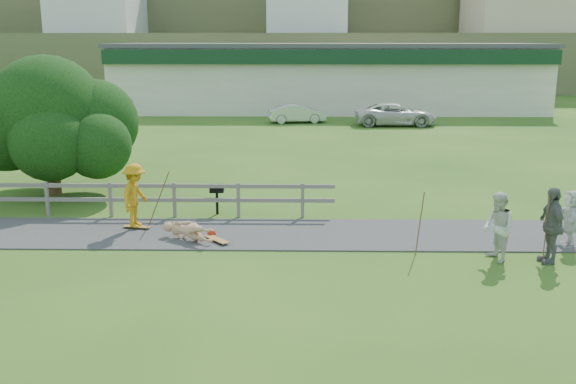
% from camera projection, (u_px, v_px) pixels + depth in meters
% --- Properties ---
extents(ground, '(260.00, 260.00, 0.00)m').
position_uv_depth(ground, '(227.00, 251.00, 16.87)').
color(ground, '#285518').
rests_on(ground, ground).
extents(path, '(34.00, 3.00, 0.04)m').
position_uv_depth(path, '(233.00, 234.00, 18.32)').
color(path, '#3A3A3D').
rests_on(path, ground).
extents(fence, '(15.05, 0.10, 1.10)m').
position_uv_depth(fence, '(91.00, 194.00, 19.99)').
color(fence, slate).
rests_on(fence, ground).
extents(strip_mall, '(32.50, 10.75, 5.10)m').
position_uv_depth(strip_mall, '(327.00, 76.00, 50.17)').
color(strip_mall, beige).
rests_on(strip_mall, ground).
extents(skater_rider, '(0.92, 1.32, 1.86)m').
position_uv_depth(skater_rider, '(135.00, 199.00, 18.55)').
color(skater_rider, '#C38412').
rests_on(skater_rider, ground).
extents(skater_fallen, '(1.22, 1.59, 0.60)m').
position_uv_depth(skater_fallen, '(188.00, 231.00, 17.61)').
color(skater_fallen, tan).
rests_on(skater_fallen, ground).
extents(spectator_a, '(0.82, 0.97, 1.77)m').
position_uv_depth(spectator_a, '(498.00, 227.00, 15.91)').
color(spectator_a, silver).
rests_on(spectator_a, ground).
extents(spectator_b, '(0.54, 1.16, 1.92)m').
position_uv_depth(spectator_b, '(551.00, 225.00, 15.82)').
color(spectator_b, slate).
rests_on(spectator_b, ground).
extents(spectator_d, '(0.79, 1.51, 1.56)m').
position_uv_depth(spectator_d, '(571.00, 218.00, 17.10)').
color(spectator_d, silver).
rests_on(spectator_d, ground).
extents(car_silver, '(3.97, 2.01, 1.25)m').
position_uv_depth(car_silver, '(297.00, 113.00, 42.49)').
color(car_silver, silver).
rests_on(car_silver, ground).
extents(car_white, '(5.19, 2.43, 1.44)m').
position_uv_depth(car_white, '(395.00, 114.00, 41.12)').
color(car_white, silver).
rests_on(car_white, ground).
extents(tree, '(6.43, 6.43, 3.75)m').
position_uv_depth(tree, '(50.00, 142.00, 22.65)').
color(tree, black).
rests_on(tree, ground).
extents(bbq, '(0.46, 0.36, 0.96)m').
position_uv_depth(bbq, '(217.00, 200.00, 20.32)').
color(bbq, black).
rests_on(bbq, ground).
extents(longboard_rider, '(0.84, 0.36, 0.09)m').
position_uv_depth(longboard_rider, '(137.00, 228.00, 18.76)').
color(longboard_rider, olive).
rests_on(longboard_rider, ground).
extents(longboard_fallen, '(0.81, 0.89, 0.11)m').
position_uv_depth(longboard_fallen, '(217.00, 241.00, 17.55)').
color(longboard_fallen, olive).
rests_on(longboard_fallen, ground).
extents(helmet, '(0.24, 0.24, 0.24)m').
position_uv_depth(helmet, '(211.00, 234.00, 17.98)').
color(helmet, '#AE260E').
rests_on(helmet, ground).
extents(pole_rider, '(0.03, 0.03, 1.80)m').
position_uv_depth(pole_rider, '(159.00, 197.00, 18.94)').
color(pole_rider, brown).
rests_on(pole_rider, ground).
extents(pole_spec_left, '(0.03, 0.03, 1.67)m').
position_uv_depth(pole_spec_left, '(420.00, 223.00, 16.44)').
color(pole_spec_left, brown).
rests_on(pole_spec_left, ground).
extents(pole_spec_right, '(0.03, 0.03, 1.76)m').
position_uv_depth(pole_spec_right, '(546.00, 229.00, 15.75)').
color(pole_spec_right, brown).
rests_on(pole_spec_right, ground).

